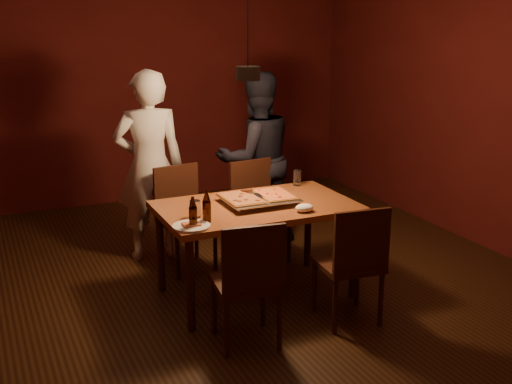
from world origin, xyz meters
name	(u,v)px	position (x,y,z in m)	size (l,w,h in m)	color
room_shell	(248,121)	(0.00, 0.00, 1.40)	(6.00, 6.00, 6.00)	#36210E
dining_table	(256,214)	(0.05, -0.04, 0.68)	(1.50, 0.90, 0.75)	#964D26
chair_far_left	(182,208)	(-0.29, 0.78, 0.54)	(0.47, 0.47, 0.49)	#38190F
chair_far_right	(257,201)	(0.39, 0.70, 0.54)	(0.47, 0.47, 0.49)	#38190F
chair_near_left	(249,273)	(-0.34, -0.79, 0.54)	(0.47, 0.47, 0.49)	#38190F
chair_near_right	(354,255)	(0.47, -0.79, 0.54)	(0.46, 0.46, 0.49)	#38190F
pizza_tray	(259,200)	(0.08, -0.02, 0.77)	(0.55, 0.45, 0.05)	silver
pizza_meat	(241,198)	(-0.06, -0.01, 0.81)	(0.26, 0.40, 0.02)	maroon
pizza_cheese	(275,194)	(0.22, -0.01, 0.81)	(0.24, 0.38, 0.02)	gold
spatula	(258,195)	(0.07, -0.01, 0.81)	(0.09, 0.24, 0.04)	silver
beer_bottle_a	(193,212)	(-0.57, -0.36, 0.86)	(0.06, 0.06, 0.22)	black
beer_bottle_b	(207,206)	(-0.44, -0.28, 0.86)	(0.06, 0.06, 0.23)	black
water_glass_left	(195,209)	(-0.48, -0.14, 0.81)	(0.08, 0.08, 0.13)	silver
water_glass_right	(297,178)	(0.60, 0.33, 0.82)	(0.06, 0.06, 0.13)	silver
plate_slice	(191,226)	(-0.58, -0.35, 0.76)	(0.27, 0.27, 0.03)	white
napkin	(304,208)	(0.30, -0.35, 0.78)	(0.14, 0.11, 0.06)	white
diner_white	(149,166)	(-0.48, 1.10, 0.86)	(0.63, 0.41, 1.72)	silver
diner_dark	(256,159)	(0.57, 1.11, 0.83)	(0.80, 0.63, 1.65)	black
pendant_lamp	(248,72)	(0.00, 0.00, 1.76)	(0.18, 0.18, 1.10)	black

